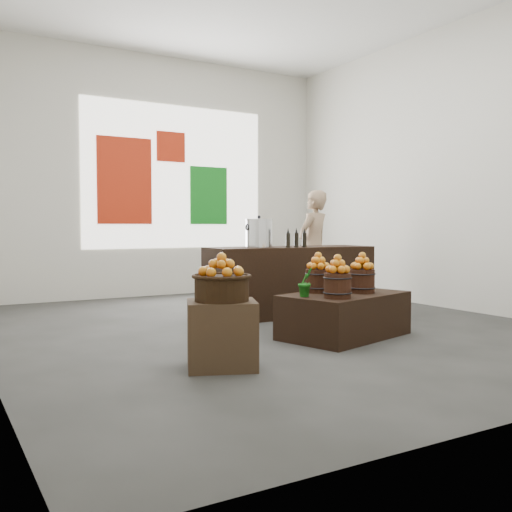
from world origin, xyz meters
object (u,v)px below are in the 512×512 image
stock_pot_left (259,234)px  crate (222,335)px  wicker_basket (222,289)px  display_table (344,315)px  counter (290,281)px  shopper (314,246)px

stock_pot_left → crate: bearing=-127.1°
wicker_basket → display_table: size_ratio=0.33×
wicker_basket → counter: 2.88m
display_table → wicker_basket: bearing=-178.2°
crate → shopper: shopper is taller
counter → display_table: bearing=-97.4°
display_table → stock_pot_left: size_ratio=3.92×
counter → shopper: (1.04, 0.90, 0.41)m
shopper → stock_pot_left: bearing=9.1°
stock_pot_left → shopper: shopper is taller
shopper → wicker_basket: bearing=22.7°
counter → stock_pot_left: bearing=-180.0°
crate → counter: size_ratio=0.25×
wicker_basket → counter: bearing=45.4°
crate → stock_pot_left: size_ratio=1.64×
counter → stock_pot_left: size_ratio=6.47×
crate → wicker_basket: 0.38m
stock_pot_left → shopper: size_ratio=0.20×
wicker_basket → display_table: bearing=17.6°
crate → counter: 2.88m
crate → stock_pot_left: stock_pot_left is taller
counter → stock_pot_left: (-0.45, 0.03, 0.62)m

